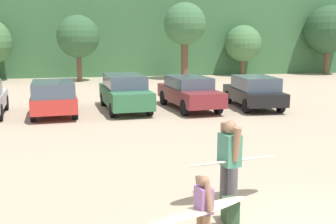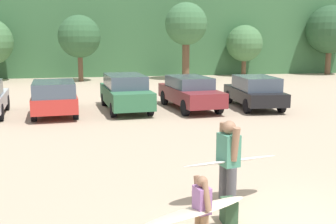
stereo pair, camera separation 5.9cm
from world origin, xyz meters
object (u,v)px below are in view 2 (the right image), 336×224
(parked_car_forest_green, at_px, (125,92))
(backpack_dropped, at_px, (229,211))
(parked_car_black, at_px, (255,91))
(person_child, at_px, (202,206))
(person_adult, at_px, (228,158))
(surfboard_white, at_px, (231,161))
(parked_car_maroon, at_px, (190,92))
(surfboard_cream, at_px, (196,211))
(parked_car_red, at_px, (54,97))

(parked_car_forest_green, height_order, backpack_dropped, parked_car_forest_green)
(parked_car_black, distance_m, person_child, 13.60)
(person_child, bearing_deg, person_adult, -134.60)
(surfboard_white, bearing_deg, parked_car_maroon, -110.29)
(person_adult, xyz_separation_m, surfboard_cream, (-1.01, -1.41, -0.40))
(person_adult, distance_m, surfboard_white, 0.19)
(backpack_dropped, bearing_deg, person_child, -136.07)
(surfboard_white, distance_m, surfboard_cream, 1.92)
(surfboard_cream, distance_m, backpack_dropped, 1.05)
(parked_car_forest_green, distance_m, parked_car_black, 6.13)
(parked_car_forest_green, relative_size, surfboard_cream, 2.35)
(parked_car_red, relative_size, surfboard_white, 2.14)
(person_adult, relative_size, person_child, 1.48)
(person_child, height_order, surfboard_white, person_child)
(parked_car_red, height_order, parked_car_maroon, parked_car_red)
(parked_car_red, height_order, surfboard_white, parked_car_red)
(parked_car_red, height_order, parked_car_forest_green, parked_car_forest_green)
(person_adult, relative_size, backpack_dropped, 3.82)
(person_child, bearing_deg, parked_car_black, -127.97)
(parked_car_maroon, distance_m, surfboard_cream, 12.82)
(surfboard_white, height_order, surfboard_cream, surfboard_white)
(parked_car_forest_green, height_order, parked_car_maroon, parked_car_forest_green)
(person_adult, bearing_deg, parked_car_forest_green, -96.50)
(parked_car_maroon, bearing_deg, backpack_dropped, 163.34)
(person_child, distance_m, backpack_dropped, 1.06)
(person_adult, height_order, surfboard_cream, person_adult)
(parked_car_black, bearing_deg, parked_car_red, 94.28)
(person_child, xyz_separation_m, backpack_dropped, (0.69, 0.67, -0.43))
(person_adult, xyz_separation_m, person_child, (-0.94, -1.45, -0.32))
(parked_car_maroon, relative_size, parked_car_black, 1.10)
(parked_car_forest_green, xyz_separation_m, person_child, (0.11, -12.74, -0.21))
(parked_car_maroon, height_order, person_child, parked_car_maroon)
(person_adult, height_order, person_child, person_adult)
(surfboard_cream, relative_size, backpack_dropped, 4.65)
(parked_car_forest_green, relative_size, person_child, 4.24)
(parked_car_black, bearing_deg, parked_car_forest_green, 88.49)
(surfboard_white, xyz_separation_m, backpack_dropped, (-0.34, -0.91, -0.64))
(parked_car_red, relative_size, parked_car_forest_green, 0.94)
(parked_car_maroon, height_order, backpack_dropped, parked_car_maroon)
(parked_car_black, relative_size, person_child, 3.86)
(surfboard_white, bearing_deg, parked_car_forest_green, -94.81)
(parked_car_red, relative_size, person_child, 3.97)
(parked_car_forest_green, relative_size, parked_car_maroon, 1.00)
(parked_car_red, xyz_separation_m, parked_car_maroon, (6.12, 0.45, 0.01))
(person_child, bearing_deg, parked_car_forest_green, -101.31)
(parked_car_forest_green, bearing_deg, person_child, 175.63)
(parked_car_forest_green, distance_m, backpack_dropped, 12.11)
(backpack_dropped, bearing_deg, parked_car_forest_green, 93.83)
(parked_car_red, xyz_separation_m, backpack_dropped, (3.92, -11.40, -0.59))
(parked_car_red, bearing_deg, person_child, -169.81)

